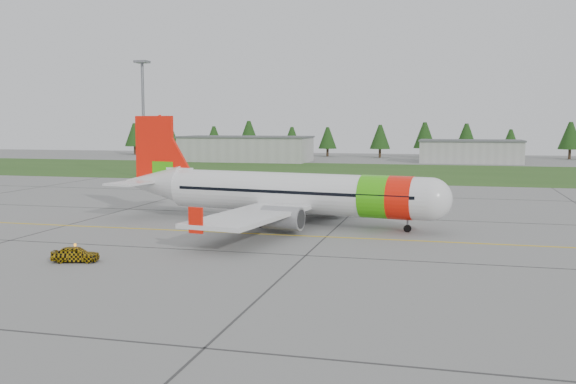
# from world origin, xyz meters

# --- Properties ---
(ground) EXTENTS (320.00, 320.00, 0.00)m
(ground) POSITION_xyz_m (0.00, 0.00, 0.00)
(ground) COLOR gray
(ground) RESTS_ON ground
(aircraft) EXTENTS (34.15, 31.83, 10.39)m
(aircraft) POSITION_xyz_m (5.10, 14.04, 3.00)
(aircraft) COLOR white
(aircraft) RESTS_ON ground
(follow_me_car) EXTENTS (1.41, 1.55, 3.27)m
(follow_me_car) POSITION_xyz_m (-5.11, -6.00, 1.63)
(follow_me_car) COLOR gold
(follow_me_car) RESTS_ON ground
(service_van) EXTENTS (1.86, 1.81, 4.20)m
(service_van) POSITION_xyz_m (-26.54, 50.87, 2.10)
(service_van) COLOR silver
(service_van) RESTS_ON ground
(grass_strip) EXTENTS (320.00, 50.00, 0.03)m
(grass_strip) POSITION_xyz_m (0.00, 82.00, 0.01)
(grass_strip) COLOR #30561E
(grass_strip) RESTS_ON ground
(taxi_guideline) EXTENTS (120.00, 0.25, 0.02)m
(taxi_guideline) POSITION_xyz_m (0.00, 8.00, 0.01)
(taxi_guideline) COLOR gold
(taxi_guideline) RESTS_ON ground
(hangar_west) EXTENTS (32.00, 14.00, 6.00)m
(hangar_west) POSITION_xyz_m (-30.00, 110.00, 3.00)
(hangar_west) COLOR #A8A8A3
(hangar_west) RESTS_ON ground
(hangar_east) EXTENTS (24.00, 12.00, 5.20)m
(hangar_east) POSITION_xyz_m (25.00, 118.00, 2.60)
(hangar_east) COLOR #A8A8A3
(hangar_east) RESTS_ON ground
(floodlight_mast) EXTENTS (0.50, 0.50, 20.00)m
(floodlight_mast) POSITION_xyz_m (-32.00, 58.00, 10.00)
(floodlight_mast) COLOR slate
(floodlight_mast) RESTS_ON ground
(treeline) EXTENTS (160.00, 8.00, 10.00)m
(treeline) POSITION_xyz_m (0.00, 138.00, 5.00)
(treeline) COLOR #1C3F14
(treeline) RESTS_ON ground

